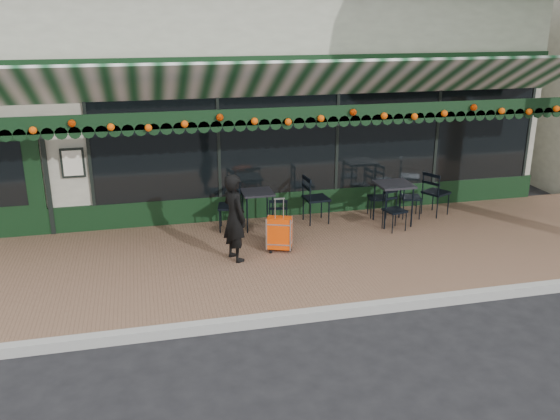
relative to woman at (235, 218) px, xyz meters
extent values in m
plane|color=black|center=(1.04, -1.97, -0.89)|extent=(80.00, 80.00, 0.00)
cube|color=brown|center=(1.04, 0.03, -0.82)|extent=(18.00, 4.00, 0.15)
cube|color=#9E9E99|center=(1.04, -2.05, -0.82)|extent=(18.00, 0.16, 0.15)
cube|color=gray|center=(1.04, 6.03, 1.36)|extent=(12.00, 8.00, 4.50)
cube|color=black|center=(2.24, 2.01, 0.76)|extent=(9.20, 0.04, 2.00)
cube|color=black|center=(-3.76, 2.01, 0.36)|extent=(1.10, 0.07, 2.20)
cube|color=silver|center=(-2.66, 1.97, 0.61)|extent=(0.42, 0.04, 0.55)
cube|color=black|center=(1.04, 0.55, 1.57)|extent=(12.00, 0.03, 0.28)
cylinder|color=orange|center=(1.04, 0.49, 1.55)|extent=(11.60, 0.12, 0.12)
imported|color=black|center=(0.00, 0.00, 0.00)|extent=(0.53, 0.64, 1.49)
cube|color=#F24307|center=(0.81, 0.19, -0.41)|extent=(0.47, 0.37, 0.56)
cube|color=black|center=(0.81, 0.19, -0.72)|extent=(0.47, 0.37, 0.06)
cube|color=silver|center=(0.81, 0.19, 0.04)|extent=(0.18, 0.09, 0.34)
cube|color=black|center=(3.31, 1.06, 0.06)|extent=(0.67, 0.67, 0.04)
cylinder|color=black|center=(3.03, 0.78, -0.35)|extent=(0.03, 0.03, 0.78)
cylinder|color=black|center=(3.58, 0.78, -0.35)|extent=(0.03, 0.03, 0.78)
cylinder|color=black|center=(3.03, 1.33, -0.35)|extent=(0.03, 0.03, 0.78)
cylinder|color=black|center=(3.58, 1.33, -0.35)|extent=(0.03, 0.03, 0.78)
cube|color=black|center=(0.67, 1.44, -0.03)|extent=(0.59, 0.59, 0.04)
cylinder|color=black|center=(0.43, 1.19, -0.40)|extent=(0.03, 0.03, 0.69)
cylinder|color=black|center=(0.92, 1.19, -0.40)|extent=(0.03, 0.03, 0.69)
cylinder|color=black|center=(0.43, 1.69, -0.40)|extent=(0.03, 0.03, 0.69)
cylinder|color=black|center=(0.92, 1.69, -0.40)|extent=(0.03, 0.03, 0.69)
camera|label=1|loc=(-1.41, -9.18, 3.23)|focal=38.00mm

